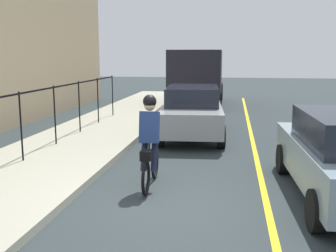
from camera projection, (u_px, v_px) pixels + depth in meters
ground_plane at (173, 206)px, 7.00m from camera, size 80.00×80.00×0.00m
lane_line_centre at (268, 211)px, 6.75m from camera, size 36.00×0.12×0.01m
cyclist_lead at (150, 142)px, 7.80m from camera, size 1.71×0.37×1.83m
parked_sedan_rear at (192, 111)px, 12.77m from camera, size 4.52×2.18×1.58m
box_truck_background at (198, 75)px, 20.85m from camera, size 6.75×2.62×2.78m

